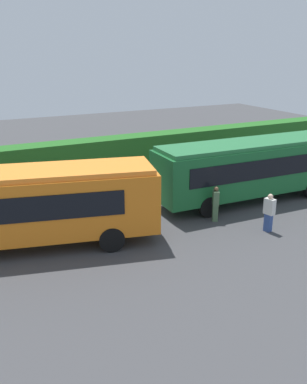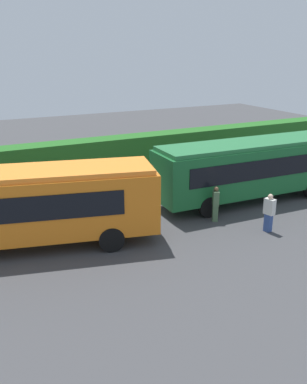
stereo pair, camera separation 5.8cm
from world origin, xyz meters
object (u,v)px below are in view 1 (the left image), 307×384
bus_green (251,166)px  person_left (216,203)px  person_center (269,212)px  bus_orange (25,204)px

bus_green → person_left: 3.68m
person_left → person_center: size_ratio=0.97×
bus_orange → bus_green: size_ratio=1.01×
person_left → person_center: person_center is taller
bus_orange → bus_green: bus_orange is taller
bus_orange → person_left: 8.21m
person_left → person_center: bearing=-28.0°
person_left → bus_green: bearing=53.1°
bus_green → person_left: bearing=-151.9°
person_center → bus_orange: bearing=149.4°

